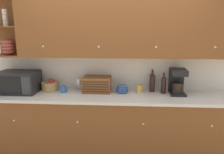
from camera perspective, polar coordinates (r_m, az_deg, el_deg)
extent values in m
plane|color=tan|center=(3.77, 0.22, -16.93)|extent=(24.00, 24.00, 0.00)
cube|color=silver|center=(3.35, 0.27, 3.03)|extent=(5.86, 0.06, 2.60)
cube|color=brown|center=(3.28, -0.11, -12.79)|extent=(3.46, 0.62, 0.90)
cube|color=silver|center=(3.10, -0.13, -5.04)|extent=(3.48, 0.65, 0.04)
sphere|color=white|center=(3.27, -24.24, -10.32)|extent=(0.03, 0.03, 0.03)
sphere|color=white|center=(2.98, -9.03, -11.59)|extent=(0.03, 0.03, 0.03)
sphere|color=white|center=(2.92, 8.17, -12.07)|extent=(0.03, 0.03, 0.03)
sphere|color=white|center=(3.11, 24.59, -11.54)|extent=(0.03, 0.03, 0.03)
cube|color=silver|center=(3.33, 0.23, 1.24)|extent=(3.46, 0.01, 0.52)
cube|color=brown|center=(3.09, 4.05, 13.29)|extent=(3.04, 0.35, 0.87)
cube|color=brown|center=(3.68, -24.70, 12.11)|extent=(0.42, 0.02, 0.87)
cube|color=brown|center=(3.56, -25.29, 5.16)|extent=(0.42, 0.35, 0.02)
cube|color=brown|center=(3.53, -25.93, 11.73)|extent=(0.42, 0.35, 0.02)
sphere|color=white|center=(3.13, -17.55, 7.62)|extent=(0.03, 0.03, 0.03)
sphere|color=white|center=(2.95, -3.50, 7.89)|extent=(0.03, 0.03, 0.03)
sphere|color=white|center=(2.95, 11.44, 7.67)|extent=(0.03, 0.03, 0.03)
sphere|color=white|center=(3.14, 25.40, 7.00)|extent=(0.03, 0.03, 0.03)
ellipsoid|color=#9E473D|center=(3.55, -25.37, 5.97)|extent=(0.18, 0.18, 0.08)
ellipsoid|color=#9E473D|center=(3.55, -25.44, 6.76)|extent=(0.18, 0.18, 0.08)
ellipsoid|color=#9E473D|center=(3.54, -25.52, 7.55)|extent=(0.18, 0.18, 0.08)
ellipsoid|color=#9E473D|center=(3.54, -25.60, 8.35)|extent=(0.18, 0.18, 0.08)
cylinder|color=silver|center=(3.53, -26.01, 12.46)|extent=(0.07, 0.07, 0.08)
cylinder|color=silver|center=(3.54, -26.14, 13.73)|extent=(0.07, 0.07, 0.08)
cylinder|color=silver|center=(3.54, -26.27, 15.01)|extent=(0.07, 0.07, 0.08)
cube|color=black|center=(3.46, -23.22, -1.19)|extent=(0.56, 0.39, 0.31)
cube|color=black|center=(3.32, -25.70, -2.00)|extent=(0.39, 0.01, 0.25)
cube|color=#2D2D33|center=(3.20, -21.59, -2.14)|extent=(0.12, 0.01, 0.25)
cylinder|color=#A87F4C|center=(3.43, -15.87, -2.31)|extent=(0.25, 0.25, 0.13)
sphere|color=red|center=(3.38, -15.57, -0.99)|extent=(0.08, 0.08, 0.08)
cylinder|color=#38669E|center=(3.27, -12.62, -3.08)|extent=(0.09, 0.09, 0.10)
torus|color=#38669E|center=(3.25, -11.74, -3.07)|extent=(0.01, 0.07, 0.07)
cylinder|color=silver|center=(3.34, -8.61, -3.44)|extent=(0.08, 0.08, 0.01)
cylinder|color=silver|center=(3.33, -8.63, -2.79)|extent=(0.01, 0.01, 0.07)
ellipsoid|color=silver|center=(3.30, -8.68, -1.32)|extent=(0.08, 0.08, 0.10)
cube|color=brown|center=(3.22, -3.99, -1.89)|extent=(0.41, 0.28, 0.22)
cube|color=#432713|center=(3.10, -4.32, -3.86)|extent=(0.37, 0.01, 0.02)
cube|color=#432713|center=(3.09, -4.33, -3.22)|extent=(0.37, 0.01, 0.02)
cube|color=#432713|center=(3.08, -4.35, -2.58)|extent=(0.37, 0.01, 0.02)
cube|color=#432713|center=(3.08, -4.36, -1.94)|extent=(0.37, 0.01, 0.02)
cube|color=#432713|center=(3.07, -4.37, -1.29)|extent=(0.37, 0.01, 0.02)
ellipsoid|color=#3D5B93|center=(3.20, 2.68, -3.66)|extent=(0.19, 0.19, 0.04)
ellipsoid|color=#3D5B93|center=(3.19, 2.68, -3.23)|extent=(0.17, 0.17, 0.04)
ellipsoid|color=#3D5B93|center=(3.19, 2.69, -2.80)|extent=(0.16, 0.16, 0.04)
ellipsoid|color=#3D5B93|center=(3.18, 2.69, -2.37)|extent=(0.15, 0.15, 0.04)
cylinder|color=gold|center=(3.23, 7.18, -2.99)|extent=(0.09, 0.09, 0.11)
torus|color=gold|center=(3.23, 8.05, -2.96)|extent=(0.01, 0.07, 0.07)
cylinder|color=black|center=(3.27, 10.44, -1.83)|extent=(0.08, 0.08, 0.23)
sphere|color=black|center=(3.25, 10.52, 0.11)|extent=(0.08, 0.08, 0.08)
cylinder|color=black|center=(3.23, 10.57, 1.20)|extent=(0.03, 0.03, 0.08)
cylinder|color=black|center=(3.22, 13.28, -2.39)|extent=(0.07, 0.07, 0.21)
sphere|color=black|center=(3.19, 13.38, -0.58)|extent=(0.07, 0.07, 0.07)
cylinder|color=black|center=(3.18, 13.43, 0.42)|extent=(0.03, 0.03, 0.07)
cube|color=black|center=(3.25, 16.62, -4.08)|extent=(0.21, 0.27, 0.03)
cylinder|color=black|center=(3.21, 16.80, -2.68)|extent=(0.16, 0.16, 0.15)
cube|color=black|center=(3.30, 16.41, -0.78)|extent=(0.21, 0.06, 0.36)
cube|color=black|center=(3.18, 16.98, 1.27)|extent=(0.21, 0.27, 0.08)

